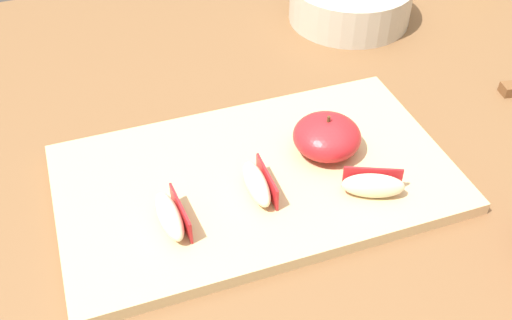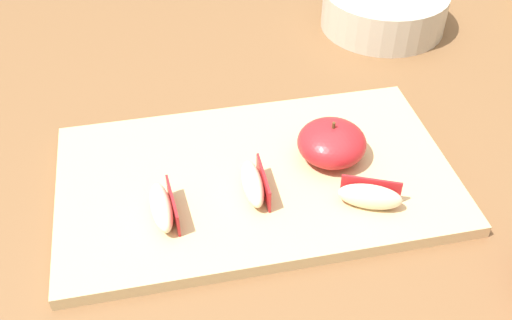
# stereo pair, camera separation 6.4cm
# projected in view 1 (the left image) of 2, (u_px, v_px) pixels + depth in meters

# --- Properties ---
(dining_table) EXTENTS (1.40, 0.93, 0.73)m
(dining_table) POSITION_uv_depth(u_px,v_px,m) (280.00, 180.00, 0.79)
(dining_table) COLOR brown
(dining_table) RESTS_ON ground_plane
(cutting_board) EXTENTS (0.43, 0.25, 0.02)m
(cutting_board) POSITION_uv_depth(u_px,v_px,m) (256.00, 178.00, 0.66)
(cutting_board) COLOR tan
(cutting_board) RESTS_ON dining_table
(apple_half_skin_up) EXTENTS (0.08, 0.08, 0.05)m
(apple_half_skin_up) POSITION_uv_depth(u_px,v_px,m) (327.00, 136.00, 0.67)
(apple_half_skin_up) COLOR #B21E23
(apple_half_skin_up) RESTS_ON cutting_board
(apple_wedge_middle) EXTENTS (0.03, 0.07, 0.03)m
(apple_wedge_middle) POSITION_uv_depth(u_px,v_px,m) (171.00, 216.00, 0.59)
(apple_wedge_middle) COLOR beige
(apple_wedge_middle) RESTS_ON cutting_board
(apple_wedge_right) EXTENTS (0.07, 0.05, 0.03)m
(apple_wedge_right) POSITION_uv_depth(u_px,v_px,m) (373.00, 185.00, 0.62)
(apple_wedge_right) COLOR beige
(apple_wedge_right) RESTS_ON cutting_board
(apple_wedge_left) EXTENTS (0.02, 0.07, 0.03)m
(apple_wedge_left) POSITION_uv_depth(u_px,v_px,m) (257.00, 184.00, 0.62)
(apple_wedge_left) COLOR beige
(apple_wedge_left) RESTS_ON cutting_board
(ceramic_fruit_bowl) EXTENTS (0.19, 0.19, 0.06)m
(ceramic_fruit_bowl) POSITION_uv_depth(u_px,v_px,m) (350.00, 0.00, 0.92)
(ceramic_fruit_bowl) COLOR #BCB29E
(ceramic_fruit_bowl) RESTS_ON dining_table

